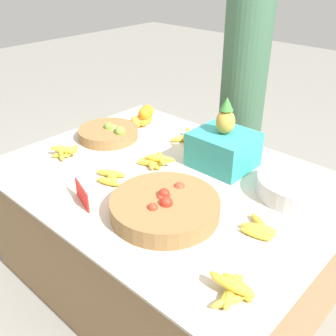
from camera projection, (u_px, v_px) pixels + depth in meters
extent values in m
plane|color=gray|center=(168.00, 275.00, 2.18)|extent=(12.00, 12.00, 0.00)
cube|color=olive|center=(168.00, 231.00, 2.03)|extent=(1.54, 1.14, 0.62)
cube|color=#BCB29E|center=(168.00, 178.00, 1.87)|extent=(1.60, 1.19, 0.01)
cylinder|color=olive|center=(108.00, 133.00, 2.24)|extent=(0.34, 0.34, 0.06)
sphere|color=#6BA333|center=(119.00, 131.00, 2.19)|extent=(0.05, 0.05, 0.05)
sphere|color=#7AB238|center=(122.00, 132.00, 2.21)|extent=(0.04, 0.04, 0.04)
sphere|color=#6BA333|center=(112.00, 131.00, 2.23)|extent=(0.04, 0.04, 0.04)
sphere|color=#89BC42|center=(107.00, 131.00, 2.24)|extent=(0.04, 0.04, 0.04)
sphere|color=#6BA333|center=(109.00, 127.00, 2.23)|extent=(0.05, 0.05, 0.05)
sphere|color=#7AB238|center=(101.00, 137.00, 2.18)|extent=(0.04, 0.04, 0.04)
sphere|color=#7AB238|center=(120.00, 131.00, 2.16)|extent=(0.06, 0.06, 0.06)
sphere|color=#89BC42|center=(114.00, 130.00, 2.23)|extent=(0.05, 0.05, 0.05)
cylinder|color=olive|center=(165.00, 207.00, 1.59)|extent=(0.45, 0.45, 0.08)
sphere|color=red|center=(164.00, 194.00, 1.59)|extent=(0.05, 0.05, 0.05)
sphere|color=red|center=(176.00, 206.00, 1.58)|extent=(0.04, 0.04, 0.04)
sphere|color=red|center=(165.00, 207.00, 1.59)|extent=(0.05, 0.05, 0.05)
sphere|color=red|center=(164.00, 205.00, 1.60)|extent=(0.04, 0.04, 0.04)
sphere|color=red|center=(159.00, 206.00, 1.58)|extent=(0.04, 0.04, 0.04)
sphere|color=red|center=(167.00, 204.00, 1.56)|extent=(0.05, 0.05, 0.05)
sphere|color=red|center=(179.00, 188.00, 1.66)|extent=(0.05, 0.05, 0.05)
sphere|color=red|center=(164.00, 211.00, 1.59)|extent=(0.04, 0.04, 0.04)
sphere|color=red|center=(161.00, 198.00, 1.59)|extent=(0.04, 0.04, 0.04)
sphere|color=red|center=(153.00, 208.00, 1.52)|extent=(0.04, 0.04, 0.04)
sphere|color=red|center=(166.00, 203.00, 1.54)|extent=(0.05, 0.05, 0.05)
sphere|color=orange|center=(143.00, 120.00, 2.38)|extent=(0.08, 0.08, 0.08)
sphere|color=orange|center=(136.00, 122.00, 2.37)|extent=(0.07, 0.07, 0.07)
sphere|color=orange|center=(146.00, 118.00, 2.42)|extent=(0.08, 0.08, 0.08)
sphere|color=orange|center=(147.00, 111.00, 2.37)|extent=(0.08, 0.08, 0.08)
sphere|color=orange|center=(145.00, 114.00, 2.34)|extent=(0.07, 0.07, 0.07)
cylinder|color=#B7B7BF|center=(295.00, 186.00, 1.72)|extent=(0.34, 0.34, 0.08)
cube|color=red|center=(82.00, 195.00, 1.66)|extent=(0.15, 0.06, 0.09)
cube|color=teal|center=(223.00, 150.00, 1.93)|extent=(0.29, 0.26, 0.18)
ellipsoid|color=#B28E38|center=(225.00, 122.00, 1.86)|extent=(0.09, 0.09, 0.12)
cone|color=#387A33|center=(227.00, 104.00, 1.81)|extent=(0.06, 0.06, 0.06)
ellipsoid|color=gold|center=(152.00, 161.00, 1.97)|extent=(0.13, 0.13, 0.04)
ellipsoid|color=gold|center=(151.00, 158.00, 2.00)|extent=(0.06, 0.12, 0.04)
ellipsoid|color=gold|center=(150.00, 164.00, 1.96)|extent=(0.15, 0.04, 0.03)
ellipsoid|color=gold|center=(150.00, 163.00, 1.96)|extent=(0.13, 0.10, 0.03)
ellipsoid|color=gold|center=(161.00, 158.00, 1.96)|extent=(0.14, 0.11, 0.03)
ellipsoid|color=gold|center=(160.00, 159.00, 1.94)|extent=(0.15, 0.10, 0.03)
ellipsoid|color=gold|center=(259.00, 228.00, 1.50)|extent=(0.14, 0.09, 0.04)
ellipsoid|color=gold|center=(259.00, 222.00, 1.54)|extent=(0.12, 0.08, 0.03)
ellipsoid|color=gold|center=(256.00, 234.00, 1.48)|extent=(0.13, 0.05, 0.03)
ellipsoid|color=gold|center=(260.00, 232.00, 1.49)|extent=(0.12, 0.07, 0.03)
ellipsoid|color=gold|center=(111.00, 173.00, 1.87)|extent=(0.15, 0.10, 0.03)
ellipsoid|color=gold|center=(111.00, 177.00, 1.84)|extent=(0.14, 0.08, 0.03)
ellipsoid|color=gold|center=(113.00, 179.00, 1.83)|extent=(0.12, 0.09, 0.03)
ellipsoid|color=gold|center=(108.00, 182.00, 1.80)|extent=(0.13, 0.07, 0.03)
ellipsoid|color=gold|center=(195.00, 139.00, 2.20)|extent=(0.10, 0.11, 0.03)
ellipsoid|color=gold|center=(184.00, 138.00, 2.21)|extent=(0.11, 0.16, 0.03)
ellipsoid|color=gold|center=(192.00, 140.00, 2.19)|extent=(0.14, 0.09, 0.03)
ellipsoid|color=gold|center=(195.00, 143.00, 2.17)|extent=(0.06, 0.12, 0.03)
ellipsoid|color=gold|center=(191.00, 133.00, 2.21)|extent=(0.15, 0.11, 0.03)
ellipsoid|color=gold|center=(188.00, 136.00, 2.18)|extent=(0.11, 0.12, 0.03)
ellipsoid|color=gold|center=(237.00, 289.00, 1.24)|extent=(0.13, 0.05, 0.03)
ellipsoid|color=gold|center=(232.00, 289.00, 1.24)|extent=(0.04, 0.15, 0.03)
ellipsoid|color=gold|center=(232.00, 291.00, 1.23)|extent=(0.09, 0.16, 0.04)
ellipsoid|color=gold|center=(231.00, 300.00, 1.20)|extent=(0.08, 0.14, 0.03)
ellipsoid|color=gold|center=(238.00, 285.00, 1.25)|extent=(0.13, 0.05, 0.04)
ellipsoid|color=gold|center=(225.00, 282.00, 1.23)|extent=(0.13, 0.04, 0.03)
ellipsoid|color=gold|center=(231.00, 285.00, 1.21)|extent=(0.15, 0.05, 0.04)
ellipsoid|color=gold|center=(61.00, 154.00, 2.05)|extent=(0.14, 0.10, 0.03)
ellipsoid|color=gold|center=(63.00, 154.00, 2.05)|extent=(0.07, 0.12, 0.03)
ellipsoid|color=gold|center=(71.00, 151.00, 2.07)|extent=(0.08, 0.13, 0.03)
ellipsoid|color=gold|center=(64.00, 149.00, 2.03)|extent=(0.15, 0.10, 0.03)
ellipsoid|color=gold|center=(61.00, 150.00, 2.04)|extent=(0.11, 0.08, 0.03)
cylinder|color=#385B42|center=(243.00, 88.00, 2.57)|extent=(0.29, 0.29, 1.57)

